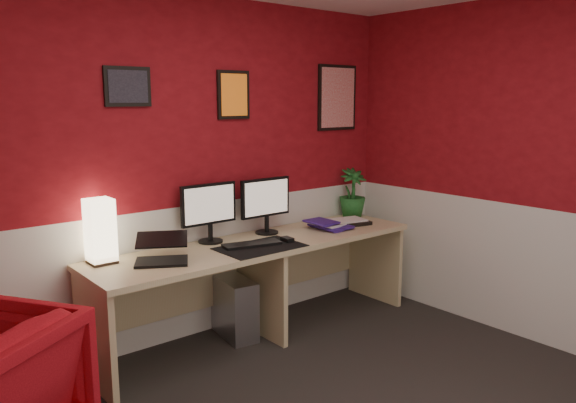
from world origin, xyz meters
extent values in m
cube|color=maroon|center=(0.00, 1.75, 1.25)|extent=(4.00, 0.01, 2.50)
cube|color=maroon|center=(2.00, 0.00, 1.25)|extent=(0.01, 3.50, 2.50)
cube|color=silver|center=(0.00, 1.75, 0.50)|extent=(4.00, 0.01, 1.00)
cube|color=silver|center=(2.00, 0.00, 0.50)|extent=(0.01, 3.50, 1.00)
cube|color=tan|center=(0.50, 1.41, 0.36)|extent=(2.60, 0.65, 0.73)
cube|color=#FFE5B2|center=(-0.61, 1.62, 0.93)|extent=(0.16, 0.16, 0.40)
cube|color=black|center=(-0.31, 1.38, 0.84)|extent=(0.40, 0.36, 0.22)
cube|color=black|center=(0.21, 1.63, 1.02)|extent=(0.45, 0.06, 0.58)
cube|color=black|center=(0.70, 1.59, 1.02)|extent=(0.45, 0.06, 0.58)
cube|color=black|center=(0.40, 1.28, 0.73)|extent=(0.60, 0.38, 0.01)
cube|color=black|center=(0.38, 1.35, 0.74)|extent=(0.44, 0.24, 0.02)
cube|color=black|center=(0.65, 1.27, 0.75)|extent=(0.07, 0.11, 0.03)
imported|color=navy|center=(1.09, 1.39, 0.75)|extent=(0.25, 0.33, 0.03)
imported|color=silver|center=(1.08, 1.40, 0.77)|extent=(0.22, 0.29, 0.02)
imported|color=navy|center=(1.02, 1.40, 0.79)|extent=(0.19, 0.26, 0.02)
cube|color=black|center=(1.42, 1.41, 0.74)|extent=(0.40, 0.32, 0.03)
imported|color=#19591E|center=(1.68, 1.61, 0.95)|extent=(0.29, 0.29, 0.43)
cube|color=#99999E|center=(0.34, 1.53, 0.23)|extent=(0.26, 0.47, 0.45)
cube|color=black|center=(-0.33, 1.74, 1.85)|extent=(0.32, 0.02, 0.26)
cube|color=orange|center=(0.51, 1.74, 1.80)|extent=(0.28, 0.02, 0.36)
cube|color=red|center=(1.60, 1.74, 1.78)|extent=(0.44, 0.02, 0.56)
camera|label=1|loc=(-1.90, -1.82, 1.77)|focal=34.91mm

